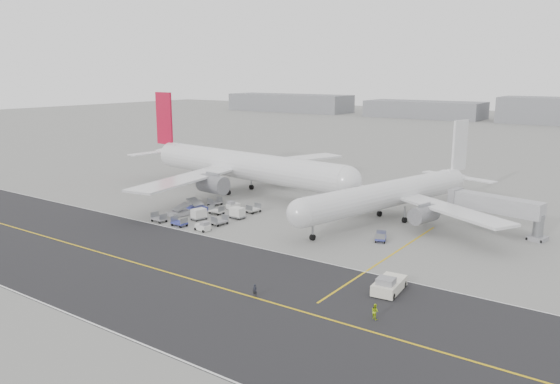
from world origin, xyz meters
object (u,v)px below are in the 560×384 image
Objects in this scene: airliner_a at (241,165)px; jet_bridge at (497,206)px; ground_crew_b at (375,311)px; airliner_b at (392,194)px; ground_crew_a at (255,291)px; pushback_tug at (389,285)px.

airliner_a reaches higher than jet_bridge.
airliner_a is 35.41× the size of ground_crew_b.
airliner_b is 43.55m from ground_crew_b.
jet_bridge reaches higher than ground_crew_a.
jet_bridge reaches higher than ground_crew_b.
airliner_a is 40.21× the size of ground_crew_a.
ground_crew_a is at bearing 32.54° from ground_crew_b.
jet_bridge is at bearing 78.54° from pushback_tug.
jet_bridge is at bearing -83.45° from airliner_a.
ground_crew_b is at bearing -53.55° from airliner_b.
ground_crew_b is at bearing -122.62° from airliner_a.
pushback_tug is 16.79m from ground_crew_a.
ground_crew_a is 0.88× the size of ground_crew_b.
airliner_b is at bearing -46.67° from ground_crew_b.
jet_bridge is at bearing 55.97° from ground_crew_a.
airliner_a is 1.30× the size of airliner_b.
ground_crew_b is at bearing -81.59° from jet_bridge.
pushback_tug is at bearing -117.94° from airliner_a.
airliner_a is at bearing 116.51° from ground_crew_a.
airliner_b is 43.35m from ground_crew_a.
ground_crew_b is (14.75, 2.78, 0.11)m from ground_crew_a.
airliner_b reaches higher than jet_bridge.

